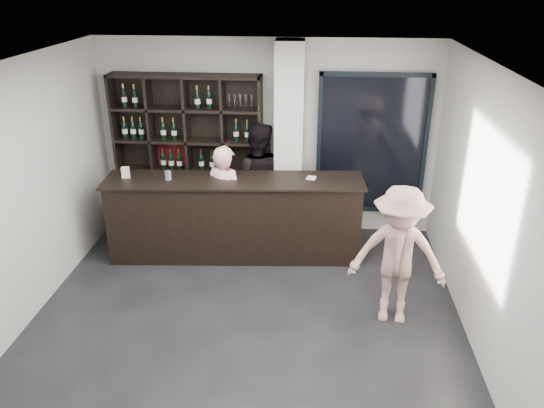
# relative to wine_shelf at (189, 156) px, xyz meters

# --- Properties ---
(floor) EXTENTS (5.00, 5.50, 0.01)m
(floor) POSITION_rel_wine_shelf_xyz_m (1.15, -2.57, -1.20)
(floor) COLOR black
(floor) RESTS_ON ground
(wine_shelf) EXTENTS (2.20, 0.35, 2.40)m
(wine_shelf) POSITION_rel_wine_shelf_xyz_m (0.00, 0.00, 0.00)
(wine_shelf) COLOR black
(wine_shelf) RESTS_ON floor
(structural_column) EXTENTS (0.40, 0.40, 2.90)m
(structural_column) POSITION_rel_wine_shelf_xyz_m (1.50, -0.10, 0.25)
(structural_column) COLOR silver
(structural_column) RESTS_ON floor
(glass_panel) EXTENTS (1.60, 0.08, 2.10)m
(glass_panel) POSITION_rel_wine_shelf_xyz_m (2.70, 0.12, 0.20)
(glass_panel) COLOR black
(glass_panel) RESTS_ON floor
(tasting_counter) EXTENTS (3.51, 0.72, 1.16)m
(tasting_counter) POSITION_rel_wine_shelf_xyz_m (0.80, -0.82, -0.62)
(tasting_counter) COLOR black
(tasting_counter) RESTS_ON floor
(taster_pink) EXTENTS (0.69, 0.58, 1.60)m
(taster_pink) POSITION_rel_wine_shelf_xyz_m (0.66, -0.72, -0.40)
(taster_pink) COLOR beige
(taster_pink) RESTS_ON floor
(taster_black) EXTENTS (0.89, 0.71, 1.78)m
(taster_black) POSITION_rel_wine_shelf_xyz_m (1.05, -0.17, -0.31)
(taster_black) COLOR black
(taster_black) RESTS_ON floor
(customer) EXTENTS (1.15, 0.76, 1.66)m
(customer) POSITION_rel_wine_shelf_xyz_m (2.84, -2.17, -0.37)
(customer) COLOR tan
(customer) RESTS_ON floor
(wine_glass) EXTENTS (0.08, 0.08, 0.17)m
(wine_glass) POSITION_rel_wine_shelf_xyz_m (0.71, -0.79, 0.04)
(wine_glass) COLOR white
(wine_glass) RESTS_ON tasting_counter
(spit_cup) EXTENTS (0.12, 0.12, 0.12)m
(spit_cup) POSITION_rel_wine_shelf_xyz_m (-0.08, -0.90, 0.02)
(spit_cup) COLOR #AFBBCF
(spit_cup) RESTS_ON tasting_counter
(napkin_stack) EXTENTS (0.14, 0.14, 0.02)m
(napkin_stack) POSITION_rel_wine_shelf_xyz_m (1.84, -0.69, -0.03)
(napkin_stack) COLOR white
(napkin_stack) RESTS_ON tasting_counter
(card_stand) EXTENTS (0.11, 0.07, 0.16)m
(card_stand) POSITION_rel_wine_shelf_xyz_m (-0.67, -0.89, 0.04)
(card_stand) COLOR white
(card_stand) RESTS_ON tasting_counter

